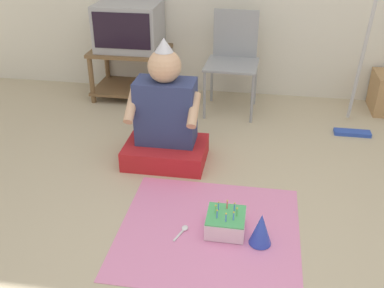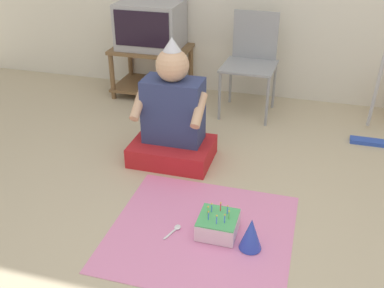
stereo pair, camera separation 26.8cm
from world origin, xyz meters
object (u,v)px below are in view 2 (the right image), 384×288
object	(u,v)px
folding_chair	(252,57)
party_hat_blue	(251,234)
tv	(151,25)
person_seated	(173,119)
birthday_cake	(218,225)
dust_mop	(378,95)

from	to	relation	value
folding_chair	party_hat_blue	distance (m)	1.86
party_hat_blue	tv	bearing A→B (deg)	123.12
person_seated	birthday_cake	world-z (taller)	person_seated
birthday_cake	party_hat_blue	world-z (taller)	party_hat_blue
tv	person_seated	bearing A→B (deg)	-63.23
tv	party_hat_blue	world-z (taller)	tv
person_seated	dust_mop	bearing A→B (deg)	26.82
dust_mop	person_seated	xyz separation A→B (m)	(-1.37, -0.69, -0.06)
person_seated	birthday_cake	distance (m)	0.91
folding_chair	party_hat_blue	size ratio (longest dim) A/B	4.45
tv	birthday_cake	xyz separation A→B (m)	(1.06, -1.84, -0.59)
person_seated	party_hat_blue	distance (m)	1.07
person_seated	folding_chair	bearing A→B (deg)	69.43
person_seated	tv	bearing A→B (deg)	116.77
dust_mop	person_seated	bearing A→B (deg)	-153.18
folding_chair	dust_mop	distance (m)	1.04
folding_chair	birthday_cake	bearing A→B (deg)	-86.06
tv	folding_chair	bearing A→B (deg)	-7.42
tv	person_seated	distance (m)	1.30
tv	person_seated	xyz separation A→B (m)	(0.56, -1.12, -0.35)
dust_mop	party_hat_blue	xyz separation A→B (m)	(-0.68, -1.49, -0.27)
folding_chair	person_seated	xyz separation A→B (m)	(-0.37, -1.00, -0.18)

